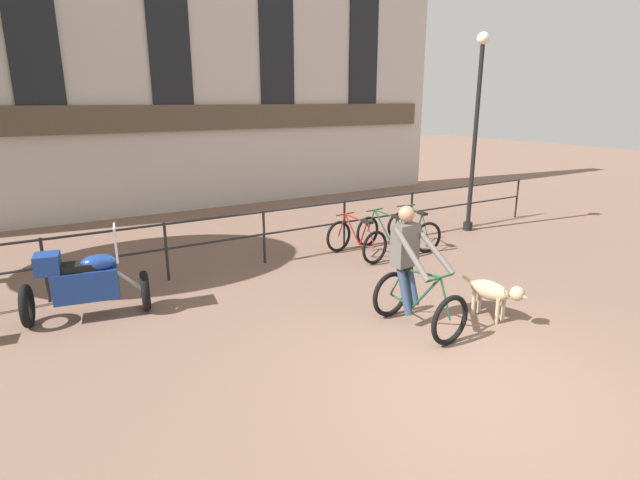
% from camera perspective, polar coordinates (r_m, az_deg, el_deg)
% --- Properties ---
extents(ground_plane, '(60.00, 60.00, 0.00)m').
position_cam_1_polar(ground_plane, '(5.98, 16.59, -15.98)').
color(ground_plane, '#7A5B4C').
extents(canal_railing, '(15.05, 0.05, 1.05)m').
position_cam_1_polar(canal_railing, '(9.65, -6.44, 1.40)').
color(canal_railing, '#232326').
rests_on(canal_railing, ground_plane).
extents(building_facade, '(18.00, 0.72, 10.07)m').
position_cam_1_polar(building_facade, '(14.93, -17.37, 22.52)').
color(building_facade, beige).
rests_on(building_facade, ground_plane).
extents(cyclist_with_bike, '(0.77, 1.22, 1.70)m').
position_cam_1_polar(cyclist_with_bike, '(6.99, 10.54, -3.92)').
color(cyclist_with_bike, black).
rests_on(cyclist_with_bike, ground_plane).
extents(dog, '(0.32, 1.04, 0.61)m').
position_cam_1_polar(dog, '(7.59, 19.34, -5.65)').
color(dog, tan).
rests_on(dog, ground_plane).
extents(parked_motorcycle, '(1.77, 0.91, 1.35)m').
position_cam_1_polar(parked_motorcycle, '(7.93, -25.27, -4.36)').
color(parked_motorcycle, black).
rests_on(parked_motorcycle, ground_plane).
extents(parked_bicycle_near_lamp, '(0.81, 1.19, 0.86)m').
position_cam_1_polar(parked_bicycle_near_lamp, '(10.04, 4.16, -0.04)').
color(parked_bicycle_near_lamp, black).
rests_on(parked_bicycle_near_lamp, ground_plane).
extents(parked_bicycle_mid_left, '(0.83, 1.20, 0.86)m').
position_cam_1_polar(parked_bicycle_mid_left, '(10.49, 7.55, 0.55)').
color(parked_bicycle_mid_left, black).
rests_on(parked_bicycle_mid_left, ground_plane).
extents(parked_bicycle_mid_right, '(0.81, 1.19, 0.86)m').
position_cam_1_polar(parked_bicycle_mid_right, '(10.97, 10.64, 1.09)').
color(parked_bicycle_mid_right, black).
rests_on(parked_bicycle_mid_right, ground_plane).
extents(street_lamp, '(0.28, 0.28, 4.53)m').
position_cam_1_polar(street_lamp, '(12.38, 17.41, 12.53)').
color(street_lamp, black).
rests_on(street_lamp, ground_plane).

